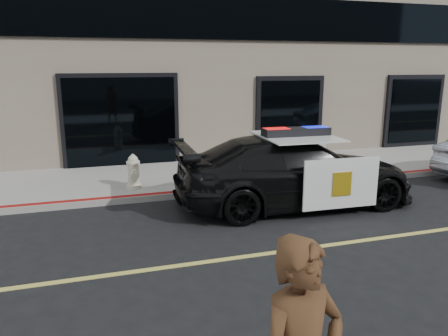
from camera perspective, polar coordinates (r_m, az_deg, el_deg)
name	(u,v)px	position (r m, az deg, el deg)	size (l,w,h in m)	color
ground	(222,260)	(7.32, -0.32, -11.93)	(120.00, 120.00, 0.00)	black
sidewalk_n	(166,178)	(12.13, -7.59, -1.28)	(60.00, 3.50, 0.15)	gray
police_car	(295,171)	(9.92, 9.23, -0.36)	(2.69, 5.57, 1.78)	black
fire_hydrant	(134,172)	(10.93, -11.73, -0.55)	(0.38, 0.53, 0.84)	beige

